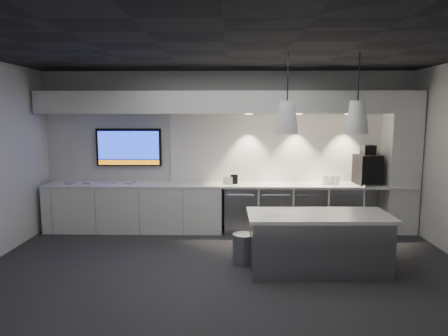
{
  "coord_description": "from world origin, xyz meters",
  "views": [
    {
      "loc": [
        0.08,
        -5.17,
        2.2
      ],
      "look_at": [
        -0.04,
        1.1,
        1.34
      ],
      "focal_mm": 32.0,
      "sensor_mm": 36.0,
      "label": 1
    }
  ],
  "objects_px": {
    "wall_tv": "(129,147)",
    "coffee_machine": "(367,168)",
    "bin": "(243,249)",
    "island": "(318,243)"
  },
  "relations": [
    {
      "from": "wall_tv",
      "to": "coffee_machine",
      "type": "xyz_separation_m",
      "value": [
        4.5,
        -0.25,
        -0.36
      ]
    },
    {
      "from": "bin",
      "to": "wall_tv",
      "type": "bearing_deg",
      "value": 138.01
    },
    {
      "from": "island",
      "to": "coffee_machine",
      "type": "height_order",
      "value": "coffee_machine"
    },
    {
      "from": "wall_tv",
      "to": "bin",
      "type": "xyz_separation_m",
      "value": [
        2.15,
        -1.94,
        -1.34
      ]
    },
    {
      "from": "bin",
      "to": "coffee_machine",
      "type": "bearing_deg",
      "value": 35.83
    },
    {
      "from": "wall_tv",
      "to": "coffee_machine",
      "type": "height_order",
      "value": "wall_tv"
    },
    {
      "from": "island",
      "to": "bin",
      "type": "bearing_deg",
      "value": 163.1
    },
    {
      "from": "island",
      "to": "coffee_machine",
      "type": "bearing_deg",
      "value": 55.49
    },
    {
      "from": "island",
      "to": "bin",
      "type": "xyz_separation_m",
      "value": [
        -1.03,
        0.29,
        -0.2
      ]
    },
    {
      "from": "coffee_machine",
      "to": "wall_tv",
      "type": "bearing_deg",
      "value": 170.5
    }
  ]
}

